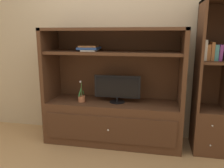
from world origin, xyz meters
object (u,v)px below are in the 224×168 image
(tv_monitor, at_px, (117,88))
(bookshelf_tall, at_px, (210,102))
(media_console, at_px, (113,108))
(potted_plant, at_px, (82,98))
(upright_book_row, at_px, (212,52))
(magazine_stack, at_px, (89,48))

(tv_monitor, relative_size, bookshelf_tall, 0.33)
(media_console, height_order, potted_plant, media_console)
(media_console, distance_m, tv_monitor, 0.28)
(potted_plant, height_order, upright_book_row, upright_book_row)
(tv_monitor, relative_size, magazine_stack, 1.91)
(tv_monitor, relative_size, potted_plant, 2.11)
(potted_plant, bearing_deg, tv_monitor, 7.66)
(tv_monitor, height_order, magazine_stack, magazine_stack)
(potted_plant, distance_m, bookshelf_tall, 1.62)
(potted_plant, relative_size, bookshelf_tall, 0.16)
(media_console, relative_size, magazine_stack, 5.65)
(media_console, relative_size, potted_plant, 6.24)
(magazine_stack, distance_m, bookshelf_tall, 1.65)
(potted_plant, distance_m, upright_book_row, 1.70)
(tv_monitor, bearing_deg, bookshelf_tall, 1.33)
(tv_monitor, height_order, potted_plant, tv_monitor)
(potted_plant, xyz_separation_m, magazine_stack, (0.10, 0.08, 0.65))
(media_console, height_order, tv_monitor, media_console)
(bookshelf_tall, distance_m, upright_book_row, 0.61)
(tv_monitor, height_order, bookshelf_tall, bookshelf_tall)
(tv_monitor, distance_m, potted_plant, 0.49)
(media_console, distance_m, potted_plant, 0.44)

